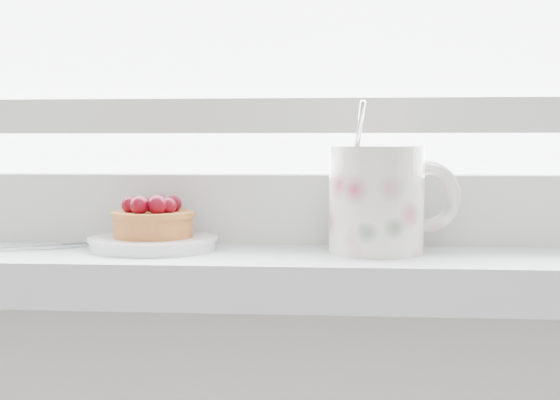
# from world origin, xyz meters

# --- Properties ---
(saucer) EXTENTS (0.12, 0.12, 0.01)m
(saucer) POSITION_xyz_m (-0.09, 1.90, 0.95)
(saucer) COLOR white
(saucer) RESTS_ON windowsill
(raspberry_tart) EXTENTS (0.08, 0.08, 0.04)m
(raspberry_tart) POSITION_xyz_m (-0.09, 1.90, 0.97)
(raspberry_tart) COLOR #985321
(raspberry_tart) RESTS_ON saucer
(floral_mug) EXTENTS (0.13, 0.10, 0.14)m
(floral_mug) POSITION_xyz_m (0.13, 1.89, 0.99)
(floral_mug) COLOR silver
(floral_mug) RESTS_ON windowsill
(fork) EXTENTS (0.15, 0.11, 0.00)m
(fork) POSITION_xyz_m (-0.23, 1.87, 0.94)
(fork) COLOR silver
(fork) RESTS_ON windowsill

